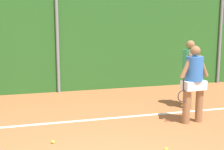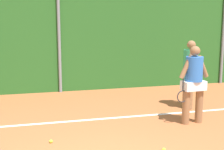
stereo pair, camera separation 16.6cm
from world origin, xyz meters
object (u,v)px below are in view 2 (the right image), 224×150
object	(u,v)px
player_midcourt	(190,70)
tennis_ball_2	(51,141)
player_foreground_near	(194,81)
tennis_ball_5	(164,150)

from	to	relation	value
player_midcourt	tennis_ball_2	bearing A→B (deg)	139.10
player_midcourt	tennis_ball_2	xyz separation A→B (m)	(-3.81, -1.64, -0.99)
player_foreground_near	tennis_ball_5	size ratio (longest dim) A/B	27.18
player_foreground_near	tennis_ball_2	size ratio (longest dim) A/B	27.18
tennis_ball_2	tennis_ball_5	distance (m)	2.18
tennis_ball_5	player_midcourt	bearing A→B (deg)	54.33
tennis_ball_5	player_foreground_near	bearing A→B (deg)	46.27
tennis_ball_2	tennis_ball_5	xyz separation A→B (m)	(1.98, -0.91, 0.00)
player_midcourt	tennis_ball_5	bearing A→B (deg)	170.14
player_foreground_near	player_midcourt	size ratio (longest dim) A/B	0.98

